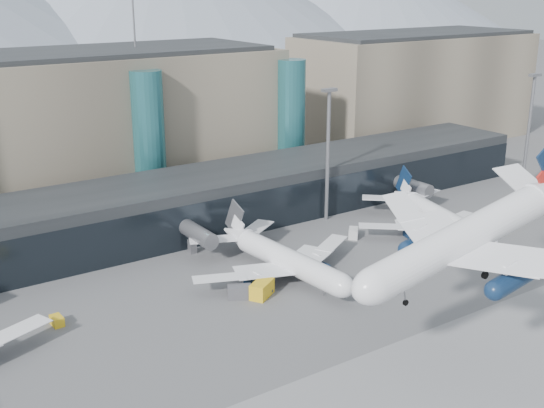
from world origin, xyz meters
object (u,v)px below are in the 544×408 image
(jet_parked_right, at_px, (435,209))
(veh_c, at_px, (240,292))
(veh_d, at_px, (353,233))
(veh_b, at_px, (57,321))
(hero_jet, at_px, (482,222))
(veh_e, at_px, (501,220))
(lightmast_mid, at_px, (328,147))
(veh_g, at_px, (277,255))
(veh_h, at_px, (262,289))
(lightmast_right, at_px, (529,125))
(jet_parked_mid, at_px, (276,249))

(jet_parked_right, relative_size, veh_c, 9.58)
(veh_d, bearing_deg, veh_b, 136.64)
(hero_jet, xyz_separation_m, veh_e, (43.54, 29.30, -16.96))
(veh_b, relative_size, veh_d, 0.75)
(lightmast_mid, bearing_deg, veh_b, -166.45)
(hero_jet, height_order, veh_g, hero_jet)
(lightmast_mid, xyz_separation_m, hero_jet, (-17.79, -50.72, 3.42))
(jet_parked_right, bearing_deg, lightmast_mid, 52.29)
(lightmast_mid, relative_size, veh_c, 7.35)
(veh_e, relative_size, veh_h, 0.73)
(lightmast_right, relative_size, veh_g, 10.58)
(veh_d, height_order, veh_h, veh_h)
(veh_c, bearing_deg, veh_h, 2.79)
(lightmast_mid, bearing_deg, jet_parked_mid, -145.26)
(lightmast_right, height_order, veh_g, lightmast_right)
(lightmast_mid, relative_size, veh_b, 11.32)
(jet_parked_mid, height_order, veh_g, jet_parked_mid)
(veh_g, height_order, veh_h, veh_h)
(veh_c, distance_m, veh_e, 58.17)
(jet_parked_mid, xyz_separation_m, jet_parked_right, (35.56, -0.49, 0.08))
(veh_c, bearing_deg, hero_jet, -36.30)
(jet_parked_right, height_order, veh_d, jet_parked_right)
(lightmast_right, bearing_deg, veh_g, -177.31)
(lightmast_right, relative_size, veh_h, 6.00)
(veh_c, height_order, veh_e, veh_c)
(lightmast_mid, height_order, lightmast_right, same)
(hero_jet, distance_m, veh_g, 43.04)
(jet_parked_right, xyz_separation_m, veh_c, (-45.36, -4.32, -3.09))
(lightmast_mid, distance_m, jet_parked_mid, 29.44)
(lightmast_mid, xyz_separation_m, jet_parked_mid, (-22.61, -15.68, -10.45))
(hero_jet, xyz_separation_m, veh_h, (-11.61, 28.81, -16.66))
(lightmast_right, relative_size, jet_parked_right, 0.77)
(veh_g, bearing_deg, veh_e, 30.98)
(lightmast_mid, distance_m, veh_g, 26.32)
(hero_jet, relative_size, veh_d, 12.15)
(veh_c, bearing_deg, veh_g, 63.32)
(lightmast_right, height_order, veh_b, lightmast_right)
(hero_jet, height_order, jet_parked_mid, hero_jet)
(jet_parked_mid, relative_size, jet_parked_right, 0.98)
(lightmast_mid, relative_size, veh_d, 8.50)
(veh_h, bearing_deg, hero_jet, -100.32)
(lightmast_mid, xyz_separation_m, veh_c, (-32.41, -20.49, -13.45))
(jet_parked_mid, distance_m, veh_c, 11.32)
(jet_parked_mid, xyz_separation_m, veh_b, (-34.69, 1.87, -3.32))
(veh_b, distance_m, veh_c, 25.77)
(veh_b, distance_m, veh_d, 55.16)
(hero_jet, xyz_separation_m, jet_parked_mid, (-4.82, 35.03, -13.87))
(lightmast_right, relative_size, veh_c, 7.35)
(veh_h, bearing_deg, veh_b, 131.55)
(jet_parked_mid, bearing_deg, veh_e, -101.19)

